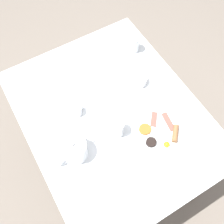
{
  "coord_description": "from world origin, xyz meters",
  "views": [
    {
      "loc": [
        -0.31,
        -0.53,
        1.94
      ],
      "look_at": [
        0.0,
        0.0,
        0.76
      ],
      "focal_mm": 42.0,
      "sensor_mm": 36.0,
      "label": 1
    }
  ],
  "objects": [
    {
      "name": "fork_by_plate",
      "position": [
        0.1,
        0.4,
        0.75
      ],
      "size": [
        0.14,
        0.13,
        0.0
      ],
      "rotation": [
        0.0,
        0.0,
        2.3
      ],
      "color": "silver",
      "rests_on": "table"
    },
    {
      "name": "ground_plane",
      "position": [
        0.0,
        0.0,
        0.0
      ],
      "size": [
        8.0,
        8.0,
        0.0
      ],
      "primitive_type": "plane",
      "color": "#70665B"
    },
    {
      "name": "teacup_with_saucer_left",
      "position": [
        0.22,
        0.09,
        0.77
      ],
      "size": [
        0.13,
        0.13,
        0.06
      ],
      "color": "white",
      "rests_on": "table"
    },
    {
      "name": "water_glass_short",
      "position": [
        -0.03,
        -0.1,
        0.79
      ],
      "size": [
        0.07,
        0.07,
        0.1
      ],
      "color": "white",
      "rests_on": "table"
    },
    {
      "name": "teapot_near",
      "position": [
        -0.26,
        -0.09,
        0.8
      ],
      "size": [
        0.21,
        0.12,
        0.13
      ],
      "rotation": [
        0.0,
        0.0,
        0.17
      ],
      "color": "white",
      "rests_on": "table"
    },
    {
      "name": "creamer_jug",
      "position": [
        -0.15,
        0.1,
        0.77
      ],
      "size": [
        0.08,
        0.06,
        0.06
      ],
      "color": "white",
      "rests_on": "table"
    },
    {
      "name": "knife_by_plate",
      "position": [
        -0.14,
        -0.33,
        0.75
      ],
      "size": [
        0.22,
        0.05,
        0.0
      ],
      "rotation": [
        0.0,
        0.0,
        4.86
      ],
      "color": "silver",
      "rests_on": "table"
    },
    {
      "name": "table",
      "position": [
        0.0,
        0.0,
        0.67
      ],
      "size": [
        0.87,
        1.09,
        0.74
      ],
      "color": "silver",
      "rests_on": "ground_plane"
    },
    {
      "name": "spoon_for_tea",
      "position": [
        0.04,
        0.06,
        0.75
      ],
      "size": [
        0.12,
        0.13,
        0.0
      ],
      "rotation": [
        0.0,
        0.0,
        3.87
      ],
      "color": "silver",
      "rests_on": "table"
    },
    {
      "name": "breakfast_plate",
      "position": [
        0.15,
        -0.22,
        0.75
      ],
      "size": [
        0.28,
        0.28,
        0.04
      ],
      "color": "white",
      "rests_on": "table"
    },
    {
      "name": "water_glass_tall",
      "position": [
        0.32,
        0.31,
        0.79
      ],
      "size": [
        0.07,
        0.07,
        0.1
      ],
      "color": "white",
      "rests_on": "table"
    }
  ]
}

